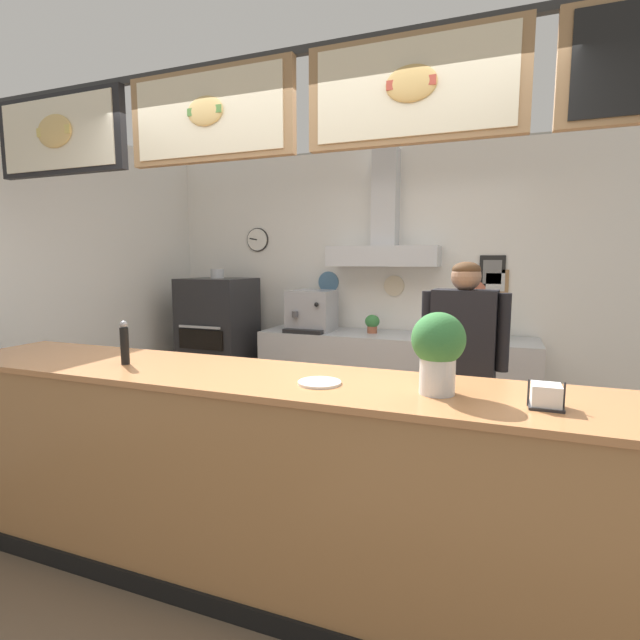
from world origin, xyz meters
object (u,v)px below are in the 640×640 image
Objects in this scene: potted_sage at (496,325)px; basil_vase at (438,350)px; potted_thyme at (372,323)px; condiment_plate at (319,383)px; napkin_holder at (546,397)px; pepper_grinder at (125,343)px; pizza_oven at (219,345)px; espresso_machine at (311,311)px; shop_worker at (462,375)px.

basil_vase reaches higher than potted_sage.
potted_thyme is 2.70m from basil_vase.
napkin_holder is at bearing -0.91° from condiment_plate.
basil_vase reaches higher than condiment_plate.
potted_thyme is 2.64m from pepper_grinder.
pizza_oven is 1.10m from espresso_machine.
napkin_holder is at bearing -38.18° from pizza_oven.
shop_worker is (2.60, -1.10, 0.15)m from pizza_oven.
shop_worker is 6.84× the size of pepper_grinder.
pepper_grinder reaches higher than napkin_holder.
basil_vase is (0.52, 0.03, 0.18)m from condiment_plate.
espresso_machine reaches higher than napkin_holder.
potted_thyme is at bearing 7.48° from pizza_oven.
pizza_oven is 1.68m from potted_thyme.
pepper_grinder reaches higher than potted_sage.
basil_vase reaches higher than potted_thyme.
pizza_oven is 6.50× the size of pepper_grinder.
pizza_oven reaches higher than napkin_holder.
napkin_holder is 0.93m from condiment_plate.
potted_thyme is 0.77× the size of pepper_grinder.
pepper_grinder is at bearing -105.59° from potted_thyme.
basil_vase is (1.64, 0.02, 0.07)m from pepper_grinder.
condiment_plate is at bearing -80.73° from potted_thyme.
potted_sage is at bearing 94.38° from napkin_holder.
pizza_oven is 4.48× the size of basil_vase.
condiment_plate is 0.57× the size of basil_vase.
espresso_machine is at bearing 88.13° from pepper_grinder.
napkin_holder is at bearing 111.35° from shop_worker.
napkin_holder is 0.44m from basil_vase.
pizza_oven is at bearing 131.40° from condiment_plate.
shop_worker is 8.21× the size of condiment_plate.
potted_thyme is (1.64, 0.22, 0.29)m from pizza_oven.
potted_sage is 1.04× the size of pepper_grinder.
potted_sage is 3.15m from pepper_grinder.
pepper_grinder is (-0.71, -2.54, 0.17)m from potted_thyme.
shop_worker is at bearing 66.27° from condiment_plate.
potted_thyme is at bearing 74.41° from pepper_grinder.
potted_sage is 2.64m from condiment_plate.
napkin_holder is 0.66× the size of condiment_plate.
napkin_holder is 0.55× the size of pepper_grinder.
shop_worker reaches higher than napkin_holder.
pepper_grinder is (-1.86, -2.54, 0.14)m from potted_sage.
napkin_holder is 0.38× the size of basil_vase.
potted_thyme is 2.90m from napkin_holder.
potted_sage is (2.79, 0.21, 0.33)m from pizza_oven.
pizza_oven is 0.95× the size of shop_worker.
pepper_grinder reaches higher than potted_thyme.
potted_sage is (1.78, 0.05, -0.07)m from espresso_machine.
pepper_grinder is at bearing -68.18° from pizza_oven.
pizza_oven is 2.55m from pepper_grinder.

